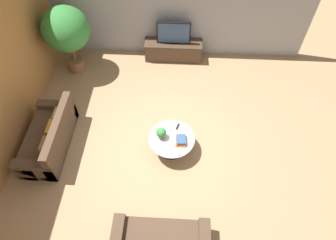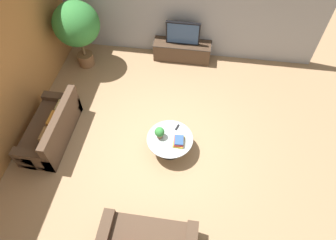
% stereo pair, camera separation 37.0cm
% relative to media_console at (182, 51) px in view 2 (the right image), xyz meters
% --- Properties ---
extents(ground_plane, '(24.00, 24.00, 0.00)m').
position_rel_media_console_xyz_m(ground_plane, '(-0.10, -2.94, -0.27)').
color(ground_plane, '#9E7A56').
extents(back_wall_stone, '(7.40, 0.12, 3.00)m').
position_rel_media_console_xyz_m(back_wall_stone, '(-0.10, 0.32, 1.23)').
color(back_wall_stone, '#939399').
rests_on(back_wall_stone, ground).
extents(side_wall_left, '(0.12, 7.40, 3.00)m').
position_rel_media_console_xyz_m(side_wall_left, '(-3.36, -2.74, 1.23)').
color(side_wall_left, '#B2753D').
rests_on(side_wall_left, ground).
extents(media_console, '(1.61, 0.50, 0.53)m').
position_rel_media_console_xyz_m(media_console, '(0.00, 0.00, 0.00)').
color(media_console, '#473323').
rests_on(media_console, ground).
extents(television, '(0.91, 0.13, 0.65)m').
position_rel_media_console_xyz_m(television, '(0.00, -0.00, 0.58)').
color(television, black).
rests_on(television, media_console).
extents(coffee_table, '(0.99, 0.99, 0.44)m').
position_rel_media_console_xyz_m(coffee_table, '(0.10, -3.14, 0.03)').
color(coffee_table, black).
rests_on(coffee_table, ground).
extents(couch_by_wall, '(0.84, 1.79, 0.84)m').
position_rel_media_console_xyz_m(couch_by_wall, '(-2.58, -3.17, 0.01)').
color(couch_by_wall, '#4C3828').
rests_on(couch_by_wall, ground).
extents(potted_palm_tall, '(1.17, 1.17, 1.86)m').
position_rel_media_console_xyz_m(potted_palm_tall, '(-2.63, -0.63, 0.98)').
color(potted_palm_tall, brown).
rests_on(potted_palm_tall, ground).
extents(potted_plant_tabletop, '(0.21, 0.21, 0.28)m').
position_rel_media_console_xyz_m(potted_plant_tabletop, '(-0.13, -3.13, 0.32)').
color(potted_plant_tabletop, brown).
rests_on(potted_plant_tabletop, coffee_table).
extents(book_stack, '(0.23, 0.31, 0.12)m').
position_rel_media_console_xyz_m(book_stack, '(0.30, -3.22, 0.22)').
color(book_stack, gold).
rests_on(book_stack, coffee_table).
extents(remote_black, '(0.09, 0.16, 0.02)m').
position_rel_media_console_xyz_m(remote_black, '(0.22, -2.83, 0.17)').
color(remote_black, black).
rests_on(remote_black, coffee_table).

